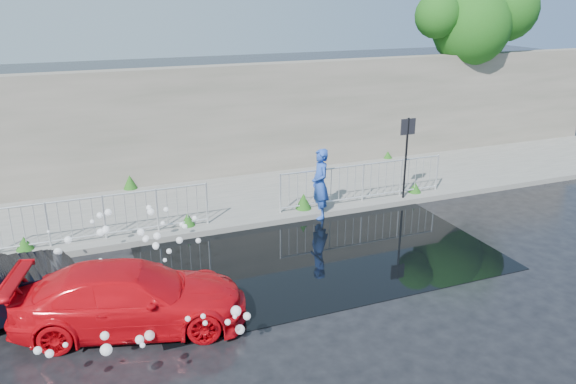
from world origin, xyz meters
The scene contains 13 objects.
ground centered at (0.00, 0.00, 0.00)m, with size 90.00×90.00×0.00m, color black.
pavement centered at (0.00, 5.00, 0.07)m, with size 30.00×4.00×0.15m, color #61625D.
curb centered at (0.00, 3.00, 0.08)m, with size 30.00×0.25×0.16m, color #61625D.
retaining_wall centered at (0.00, 7.20, 1.90)m, with size 30.00×0.60×3.50m, color #5C5A4D.
puddle centered at (0.50, 1.00, 0.01)m, with size 8.00×5.00×0.01m, color black.
sign_post centered at (4.20, 3.10, 1.72)m, with size 0.45×0.06×2.50m.
tree centered at (9.85, 7.41, 4.80)m, with size 5.00×2.85×6.39m.
railing_left centered at (-4.00, 3.35, 0.74)m, with size 5.05×0.05×1.10m.
railing_right centered at (3.00, 3.35, 0.74)m, with size 5.05×0.05×1.10m.
weeds centered at (-0.35, 4.51, 0.33)m, with size 12.17×3.93×0.44m.
water_spray centered at (-3.69, 0.64, 0.74)m, with size 3.41×5.77×1.03m.
red_car centered at (-3.87, -0.54, 0.59)m, with size 1.66×4.09×1.19m, color red.
person centered at (1.50, 3.00, 0.95)m, with size 0.69×0.46×1.90m, color #2246AA.
Camera 1 is at (-4.54, -9.78, 5.71)m, focal length 35.00 mm.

